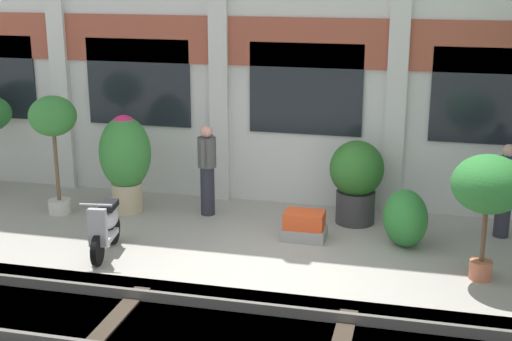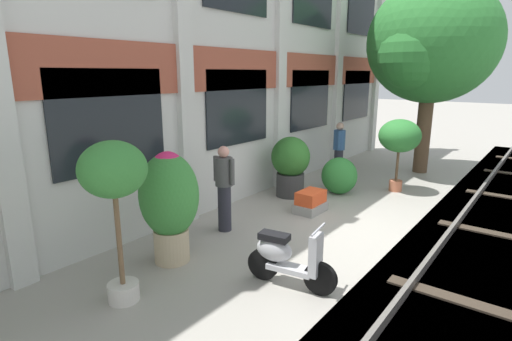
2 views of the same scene
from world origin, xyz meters
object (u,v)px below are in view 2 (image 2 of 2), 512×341
(potted_plant_stone_basin, at_px, (290,163))
(topiary_hedge, at_px, (339,176))
(potted_plant_tall_urn, at_px, (400,137))
(potted_plant_square_trough, at_px, (311,202))
(scooter_second_parked, at_px, (287,258))
(potted_plant_ribbed_drum, at_px, (169,199))
(resident_watching_tracks, at_px, (224,186))
(potted_plant_low_pan, at_px, (114,180))
(broadleaf_tree, at_px, (432,46))
(resident_by_doorway, at_px, (339,148))

(potted_plant_stone_basin, height_order, topiary_hedge, potted_plant_stone_basin)
(potted_plant_tall_urn, bearing_deg, potted_plant_square_trough, 161.23)
(potted_plant_square_trough, distance_m, scooter_second_parked, 3.26)
(potted_plant_ribbed_drum, height_order, scooter_second_parked, potted_plant_ribbed_drum)
(resident_watching_tracks, bearing_deg, topiary_hedge, -8.43)
(potted_plant_low_pan, height_order, topiary_hedge, potted_plant_low_pan)
(potted_plant_square_trough, bearing_deg, potted_plant_stone_basin, 53.78)
(broadleaf_tree, xyz_separation_m, potted_plant_stone_basin, (-4.61, 1.88, -2.96))
(potted_plant_ribbed_drum, xyz_separation_m, topiary_hedge, (5.12, -0.50, -0.60))
(scooter_second_parked, relative_size, resident_by_doorway, 0.85)
(broadleaf_tree, relative_size, resident_by_doorway, 3.51)
(broadleaf_tree, height_order, scooter_second_parked, broadleaf_tree)
(potted_plant_tall_urn, bearing_deg, scooter_second_parked, -176.50)
(scooter_second_parked, bearing_deg, potted_plant_stone_basin, 113.16)
(scooter_second_parked, relative_size, topiary_hedge, 1.45)
(potted_plant_ribbed_drum, height_order, potted_plant_low_pan, potted_plant_low_pan)
(broadleaf_tree, relative_size, resident_watching_tracks, 3.37)
(resident_by_doorway, bearing_deg, potted_plant_stone_basin, -111.49)
(potted_plant_square_trough, height_order, potted_plant_tall_urn, potted_plant_tall_urn)
(potted_plant_square_trough, distance_m, potted_plant_low_pan, 4.90)
(potted_plant_ribbed_drum, height_order, potted_plant_stone_basin, potted_plant_ribbed_drum)
(broadleaf_tree, height_order, topiary_hedge, broadleaf_tree)
(potted_plant_tall_urn, bearing_deg, potted_plant_ribbed_drum, 165.90)
(potted_plant_stone_basin, bearing_deg, potted_plant_tall_urn, -43.86)
(scooter_second_parked, height_order, resident_by_doorway, resident_by_doorway)
(potted_plant_low_pan, height_order, resident_watching_tracks, potted_plant_low_pan)
(resident_by_doorway, xyz_separation_m, topiary_hedge, (-1.59, -0.80, -0.39))
(potted_plant_low_pan, height_order, resident_by_doorway, potted_plant_low_pan)
(topiary_hedge, bearing_deg, resident_by_doorway, 26.78)
(potted_plant_tall_urn, distance_m, topiary_hedge, 1.83)
(potted_plant_tall_urn, xyz_separation_m, resident_by_doorway, (0.44, 1.88, -0.55))
(potted_plant_stone_basin, xyz_separation_m, resident_by_doorway, (2.50, -0.10, 0.03))
(potted_plant_ribbed_drum, height_order, potted_plant_tall_urn, potted_plant_tall_urn)
(topiary_hedge, bearing_deg, resident_watching_tracks, 169.13)
(resident_by_doorway, bearing_deg, topiary_hedge, -82.46)
(potted_plant_ribbed_drum, distance_m, topiary_hedge, 5.18)
(potted_plant_square_trough, distance_m, potted_plant_stone_basin, 1.41)
(scooter_second_parked, height_order, resident_watching_tracks, resident_watching_tracks)
(potted_plant_ribbed_drum, height_order, resident_watching_tracks, potted_plant_ribbed_drum)
(potted_plant_tall_urn, distance_m, potted_plant_stone_basin, 2.91)
(topiary_hedge, bearing_deg, potted_plant_low_pan, 178.94)
(potted_plant_ribbed_drum, distance_m, potted_plant_stone_basin, 4.24)
(broadleaf_tree, distance_m, topiary_hedge, 5.07)
(resident_by_doorway, height_order, topiary_hedge, resident_by_doorway)
(broadleaf_tree, distance_m, scooter_second_parked, 9.01)
(potted_plant_square_trough, xyz_separation_m, potted_plant_low_pan, (-4.67, 0.24, 1.48))
(potted_plant_tall_urn, xyz_separation_m, potted_plant_low_pan, (-7.47, 1.19, 0.29))
(potted_plant_low_pan, xyz_separation_m, scooter_second_parked, (1.68, -1.54, -1.27))
(potted_plant_stone_basin, height_order, potted_plant_low_pan, potted_plant_low_pan)
(broadleaf_tree, distance_m, potted_plant_tall_urn, 3.49)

